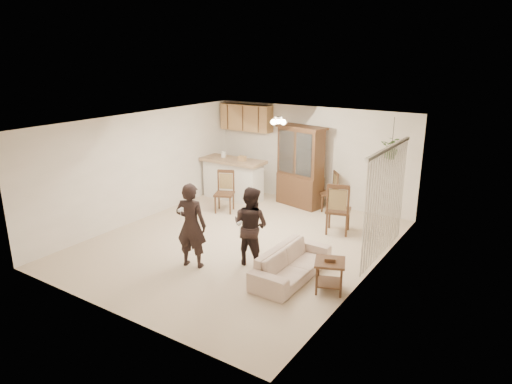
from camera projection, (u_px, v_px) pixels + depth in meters
The scene contains 23 objects.
floor at pixel (239, 242), 9.50m from camera, with size 6.50×6.50×0.00m, color #C8B197.
ceiling at pixel (238, 122), 8.76m from camera, with size 5.50×6.50×0.02m, color silver.
wall_back at pixel (311, 155), 11.73m from camera, with size 5.50×0.02×2.50m, color white.
wall_front at pixel (108, 237), 6.53m from camera, with size 5.50×0.02×2.50m, color white.
wall_left at pixel (142, 167), 10.57m from camera, with size 0.02×6.50×2.50m, color white.
wall_right at pixel (371, 209), 7.69m from camera, with size 0.02×6.50×2.50m, color white.
breakfast_bar at pixel (233, 181), 12.20m from camera, with size 1.60×0.55×1.00m, color white.
bar_top at pixel (233, 161), 12.04m from camera, with size 1.75×0.70×0.08m, color #9F7B5F.
upper_cabinets at pixel (246, 117), 12.33m from camera, with size 1.50×0.34×0.70m, color olive.
vertical_blinds at pixel (385, 203), 8.47m from camera, with size 0.06×2.30×2.10m, color white, non-canonical shape.
ceiling_fixture at pixel (278, 121), 9.65m from camera, with size 0.36×0.36×0.20m, color #FFE4BF, non-canonical shape.
hanging_plant at pixel (392, 148), 9.67m from camera, with size 0.43×0.37×0.48m, color #2E5522.
plant_cord at pixel (393, 132), 9.58m from camera, with size 0.01×0.01×0.65m, color black.
sofa at pixel (292, 258), 7.91m from camera, with size 1.87×0.73×0.73m, color beige.
adult at pixel (191, 220), 8.19m from camera, with size 0.66×0.43×1.80m, color black.
child at pixel (251, 229), 8.36m from camera, with size 0.66×0.51×1.35m, color black.
china_hutch at pixel (300, 167), 11.52m from camera, with size 1.38×0.76×2.05m.
side_table at pixel (329, 275), 7.49m from camera, with size 0.63×0.63×0.59m.
chair_bar at pixel (224, 200), 11.26m from camera, with size 0.59×0.59×1.02m.
chair_hutch_left at pixel (327, 199), 11.40m from camera, with size 0.61×0.61×0.97m.
chair_hutch_right at pixel (338, 218), 9.92m from camera, with size 0.63×0.63×1.15m.
controller_adult at pixel (181, 210), 7.76m from camera, with size 0.04×0.14×0.04m, color white.
controller_child at pixel (239, 223), 8.02m from camera, with size 0.04×0.13×0.04m, color white.
Camera 1 is at (5.10, -7.15, 3.78)m, focal length 32.00 mm.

